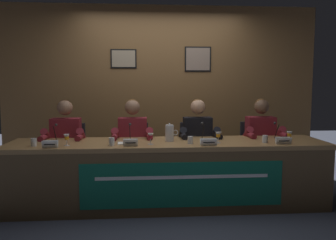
# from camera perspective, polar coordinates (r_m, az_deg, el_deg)

# --- Properties ---
(ground_plane) EXTENTS (12.00, 12.00, 0.00)m
(ground_plane) POSITION_cam_1_polar(r_m,az_deg,el_deg) (4.16, 0.00, -13.83)
(ground_plane) COLOR #383D4C
(wall_back_panelled) EXTENTS (4.84, 0.14, 2.60)m
(wall_back_panelled) POSITION_cam_1_polar(r_m,az_deg,el_deg) (5.38, -1.19, 4.86)
(wall_back_panelled) COLOR brown
(wall_back_panelled) RESTS_ON ground_plane
(conference_table) EXTENTS (3.64, 0.79, 0.75)m
(conference_table) POSITION_cam_1_polar(r_m,az_deg,el_deg) (3.90, 0.18, -7.25)
(conference_table) COLOR olive
(conference_table) RESTS_ON ground_plane
(chair_far_left) EXTENTS (0.44, 0.45, 0.89)m
(chair_far_left) POSITION_cam_1_polar(r_m,az_deg,el_deg) (4.68, -16.13, -6.30)
(chair_far_left) COLOR black
(chair_far_left) RESTS_ON ground_plane
(panelist_far_left) EXTENTS (0.51, 0.48, 1.22)m
(panelist_far_left) POSITION_cam_1_polar(r_m,az_deg,el_deg) (4.44, -16.76, -3.36)
(panelist_far_left) COLOR black
(panelist_far_left) RESTS_ON ground_plane
(nameplate_far_left) EXTENTS (0.16, 0.06, 0.08)m
(nameplate_far_left) POSITION_cam_1_polar(r_m,az_deg,el_deg) (3.77, -19.01, -3.82)
(nameplate_far_left) COLOR white
(nameplate_far_left) RESTS_ON conference_table
(juice_glass_far_left) EXTENTS (0.06, 0.06, 0.12)m
(juice_glass_far_left) POSITION_cam_1_polar(r_m,az_deg,el_deg) (3.85, -16.48, -2.85)
(juice_glass_far_left) COLOR white
(juice_glass_far_left) RESTS_ON conference_table
(water_cup_far_left) EXTENTS (0.06, 0.06, 0.08)m
(water_cup_far_left) POSITION_cam_1_polar(r_m,az_deg,el_deg) (3.94, -21.40, -3.53)
(water_cup_far_left) COLOR silver
(water_cup_far_left) RESTS_ON conference_table
(microphone_far_left) EXTENTS (0.06, 0.17, 0.22)m
(microphone_far_left) POSITION_cam_1_polar(r_m,az_deg,el_deg) (4.02, -18.31, -2.70)
(microphone_far_left) COLOR black
(microphone_far_left) RESTS_ON conference_table
(chair_center_left) EXTENTS (0.44, 0.45, 0.89)m
(chair_center_left) POSITION_cam_1_polar(r_m,az_deg,el_deg) (4.58, -5.80, -6.35)
(chair_center_left) COLOR black
(chair_center_left) RESTS_ON ground_plane
(panelist_center_left) EXTENTS (0.51, 0.48, 1.22)m
(panelist_center_left) POSITION_cam_1_polar(r_m,az_deg,el_deg) (4.33, -5.90, -3.35)
(panelist_center_left) COLOR black
(panelist_center_left) RESTS_ON ground_plane
(nameplate_center_left) EXTENTS (0.16, 0.06, 0.08)m
(nameplate_center_left) POSITION_cam_1_polar(r_m,az_deg,el_deg) (3.68, -6.25, -3.75)
(nameplate_center_left) COLOR white
(nameplate_center_left) RESTS_ON conference_table
(juice_glass_center_left) EXTENTS (0.06, 0.06, 0.12)m
(juice_glass_center_left) POSITION_cam_1_polar(r_m,az_deg,el_deg) (3.77, -2.90, -2.78)
(juice_glass_center_left) COLOR white
(juice_glass_center_left) RESTS_ON conference_table
(water_cup_center_left) EXTENTS (0.06, 0.06, 0.08)m
(water_cup_center_left) POSITION_cam_1_polar(r_m,az_deg,el_deg) (3.76, -9.33, -3.63)
(water_cup_center_left) COLOR silver
(water_cup_center_left) RESTS_ON conference_table
(microphone_center_left) EXTENTS (0.06, 0.17, 0.22)m
(microphone_center_left) POSITION_cam_1_polar(r_m,az_deg,el_deg) (3.89, -6.34, -2.70)
(microphone_center_left) COLOR black
(microphone_center_left) RESTS_ON conference_table
(chair_center_right) EXTENTS (0.44, 0.45, 0.89)m
(chair_center_right) POSITION_cam_1_polar(r_m,az_deg,el_deg) (4.64, 4.64, -6.20)
(chair_center_right) COLOR black
(chair_center_right) RESTS_ON ground_plane
(panelist_center_right) EXTENTS (0.51, 0.48, 1.22)m
(panelist_center_right) POSITION_cam_1_polar(r_m,az_deg,el_deg) (4.39, 5.07, -3.22)
(panelist_center_right) COLOR black
(panelist_center_right) RESTS_ON ground_plane
(nameplate_center_right) EXTENTS (0.18, 0.06, 0.08)m
(nameplate_center_right) POSITION_cam_1_polar(r_m,az_deg,el_deg) (3.71, 6.77, -3.68)
(nameplate_center_right) COLOR white
(nameplate_center_right) RESTS_ON conference_table
(juice_glass_center_right) EXTENTS (0.06, 0.06, 0.12)m
(juice_glass_center_right) POSITION_cam_1_polar(r_m,az_deg,el_deg) (3.90, 8.35, -2.54)
(juice_glass_center_right) COLOR white
(juice_glass_center_right) RESTS_ON conference_table
(water_cup_center_right) EXTENTS (0.06, 0.06, 0.08)m
(water_cup_center_right) POSITION_cam_1_polar(r_m,az_deg,el_deg) (3.81, 3.74, -3.42)
(water_cup_center_right) COLOR silver
(water_cup_center_right) RESTS_ON conference_table
(microphone_center_right) EXTENTS (0.06, 0.17, 0.22)m
(microphone_center_right) POSITION_cam_1_polar(r_m,az_deg,el_deg) (3.99, 5.89, -2.49)
(microphone_center_right) COLOR black
(microphone_center_right) RESTS_ON conference_table
(chair_far_right) EXTENTS (0.44, 0.45, 0.89)m
(chair_far_right) POSITION_cam_1_polar(r_m,az_deg,el_deg) (4.84, 14.51, -5.86)
(chair_far_right) COLOR black
(chair_far_right) RESTS_ON ground_plane
(panelist_far_right) EXTENTS (0.51, 0.48, 1.22)m
(panelist_far_right) POSITION_cam_1_polar(r_m,az_deg,el_deg) (4.60, 15.40, -2.99)
(panelist_far_right) COLOR black
(panelist_far_right) RESTS_ON ground_plane
(nameplate_far_right) EXTENTS (0.17, 0.06, 0.08)m
(nameplate_far_right) POSITION_cam_1_polar(r_m,az_deg,el_deg) (3.99, 18.62, -3.27)
(nameplate_far_right) COLOR white
(nameplate_far_right) RESTS_ON conference_table
(juice_glass_far_right) EXTENTS (0.06, 0.06, 0.12)m
(juice_glass_far_right) POSITION_cam_1_polar(r_m,az_deg,el_deg) (4.14, 19.51, -2.32)
(juice_glass_far_right) COLOR white
(juice_glass_far_right) RESTS_ON conference_table
(water_cup_far_right) EXTENTS (0.06, 0.06, 0.08)m
(water_cup_far_right) POSITION_cam_1_polar(r_m,az_deg,el_deg) (4.04, 15.80, -3.10)
(water_cup_far_right) COLOR silver
(water_cup_far_right) RESTS_ON conference_table
(microphone_far_right) EXTENTS (0.06, 0.17, 0.22)m
(microphone_far_right) POSITION_cam_1_polar(r_m,az_deg,el_deg) (4.18, 17.69, -2.34)
(microphone_far_right) COLOR black
(microphone_far_right) RESTS_ON conference_table
(water_pitcher_central) EXTENTS (0.15, 0.10, 0.21)m
(water_pitcher_central) POSITION_cam_1_polar(r_m,az_deg,el_deg) (3.98, 0.27, -2.17)
(water_pitcher_central) COLOR silver
(water_pitcher_central) RESTS_ON conference_table
(document_stack_center_left) EXTENTS (0.22, 0.17, 0.01)m
(document_stack_center_left) POSITION_cam_1_polar(r_m,az_deg,el_deg) (3.85, -6.79, -3.84)
(document_stack_center_left) COLOR white
(document_stack_center_left) RESTS_ON conference_table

